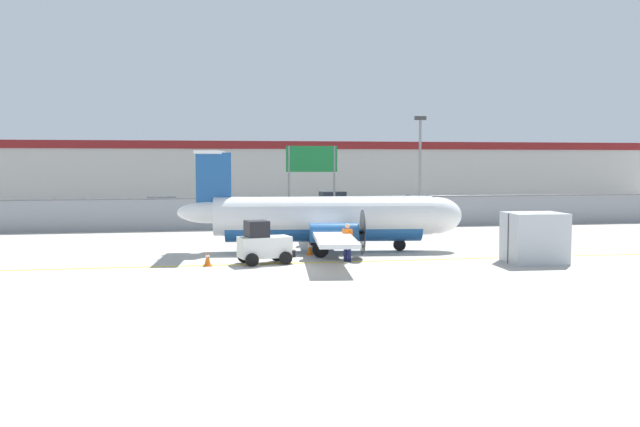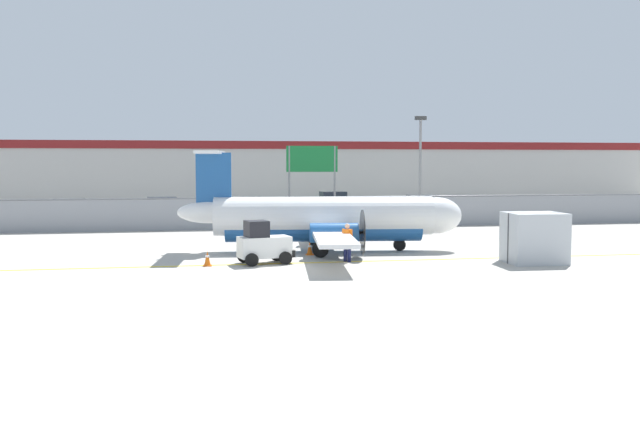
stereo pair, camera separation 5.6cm
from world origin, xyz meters
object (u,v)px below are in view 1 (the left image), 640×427
(parked_car_1, at_px, (163,207))
(highway_sign, at_px, (312,166))
(baggage_tug, at_px, (263,244))
(parked_car_4, at_px, (423,205))
(ground_crew_worker, at_px, (347,240))
(parked_car_2, at_px, (249,208))
(commuter_airplane, at_px, (329,219))
(parked_car_3, at_px, (331,200))
(traffic_cone_near_left, at_px, (310,248))
(apron_light_pole, at_px, (420,163))
(parked_car_0, at_px, (65,210))
(cargo_container, at_px, (534,238))
(traffic_cone_near_right, at_px, (208,259))

(parked_car_1, distance_m, highway_sign, 13.07)
(baggage_tug, distance_m, parked_car_4, 29.39)
(ground_crew_worker, distance_m, highway_sign, 18.70)
(ground_crew_worker, height_order, parked_car_2, same)
(commuter_airplane, xyz_separation_m, parked_car_3, (5.92, 29.08, -0.71))
(baggage_tug, distance_m, traffic_cone_near_left, 3.54)
(parked_car_1, bearing_deg, apron_light_pole, -40.22)
(baggage_tug, bearing_deg, parked_car_3, 62.10)
(traffic_cone_near_left, height_order, parked_car_0, parked_car_0)
(traffic_cone_near_left, xyz_separation_m, highway_sign, (2.78, 15.76, 3.83))
(parked_car_2, xyz_separation_m, parked_car_3, (8.19, 8.67, 0.00))
(commuter_airplane, relative_size, baggage_tug, 6.42)
(parked_car_3, xyz_separation_m, highway_sign, (-4.28, -14.48, 3.24))
(baggage_tug, xyz_separation_m, cargo_container, (11.64, -1.88, 0.24))
(traffic_cone_near_right, xyz_separation_m, parked_car_2, (3.72, 24.33, 0.58))
(traffic_cone_near_right, xyz_separation_m, parked_car_1, (-2.76, 25.75, 0.58))
(parked_car_0, bearing_deg, parked_car_1, -159.23)
(traffic_cone_near_left, height_order, highway_sign, highway_sign)
(baggage_tug, height_order, traffic_cone_near_right, baggage_tug)
(ground_crew_worker, distance_m, parked_car_0, 28.74)
(commuter_airplane, height_order, traffic_cone_near_right, commuter_airplane)
(commuter_airplane, xyz_separation_m, traffic_cone_near_left, (-1.13, -1.16, -1.29))
(highway_sign, bearing_deg, parked_car_3, 73.55)
(parked_car_0, relative_size, parked_car_4, 1.02)
(baggage_tug, bearing_deg, traffic_cone_near_right, 174.57)
(parked_car_0, height_order, parked_car_4, same)
(parked_car_1, height_order, parked_car_2, same)
(highway_sign, bearing_deg, parked_car_4, 32.78)
(cargo_container, xyz_separation_m, parked_car_4, (3.93, 26.80, -0.21))
(cargo_container, height_order, parked_car_0, cargo_container)
(traffic_cone_near_right, distance_m, parked_car_2, 24.62)
(parked_car_1, bearing_deg, parked_car_2, -14.79)
(commuter_airplane, height_order, parked_car_3, commuter_airplane)
(parked_car_4, bearing_deg, parked_car_3, 123.67)
(traffic_cone_near_left, xyz_separation_m, parked_car_0, (-14.57, 21.39, 0.58))
(parked_car_0, xyz_separation_m, parked_car_1, (6.96, 1.59, 0.00))
(cargo_container, distance_m, parked_car_3, 34.69)
(parked_car_2, relative_size, highway_sign, 0.80)
(traffic_cone_near_left, relative_size, parked_car_1, 0.15)
(commuter_airplane, distance_m, highway_sign, 14.91)
(commuter_airplane, bearing_deg, parked_car_3, 85.23)
(apron_light_pole, bearing_deg, parked_car_4, 70.42)
(traffic_cone_near_left, bearing_deg, highway_sign, 79.98)
(ground_crew_worker, bearing_deg, parked_car_0, -100.39)
(parked_car_2, bearing_deg, apron_light_pole, -56.25)
(traffic_cone_near_right, xyz_separation_m, apron_light_pole, (13.66, 13.04, 3.99))
(parked_car_1, bearing_deg, parked_car_3, 23.83)
(parked_car_3, relative_size, apron_light_pole, 0.60)
(parked_car_2, height_order, apron_light_pole, apron_light_pole)
(traffic_cone_near_left, xyz_separation_m, parked_car_2, (-1.13, 21.57, 0.58))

